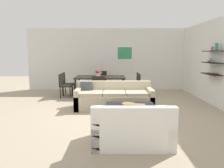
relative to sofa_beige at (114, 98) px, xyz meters
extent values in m
plane|color=tan|center=(0.12, -0.34, -0.29)|extent=(18.00, 18.00, 0.00)
cube|color=silver|center=(0.42, 3.19, 1.06)|extent=(8.40, 0.06, 2.70)
cube|color=white|center=(0.51, 3.15, 1.34)|extent=(0.73, 0.02, 0.65)
cube|color=#338C59|center=(0.51, 3.13, 1.34)|extent=(0.62, 0.01, 0.52)
cube|color=silver|center=(3.15, 0.26, 1.06)|extent=(0.06, 8.20, 2.70)
cube|color=black|center=(2.98, 0.22, 1.41)|extent=(0.28, 0.90, 0.02)
cube|color=black|center=(2.98, 0.22, 1.06)|extent=(0.28, 0.90, 0.02)
cube|color=black|center=(2.98, 0.22, 0.71)|extent=(0.28, 0.90, 0.02)
cylinder|color=teal|center=(2.98, 0.02, 1.53)|extent=(0.10, 0.10, 0.22)
sphere|color=silver|center=(2.98, 0.40, 1.14)|extent=(0.14, 0.14, 0.14)
cylinder|color=#D85933|center=(2.98, 0.27, 1.48)|extent=(0.07, 0.07, 0.12)
cube|color=#4C1E19|center=(2.98, 0.07, 0.74)|extent=(0.20, 0.28, 0.03)
cube|color=beige|center=(0.01, -0.04, -0.08)|extent=(2.27, 0.90, 0.42)
cube|color=beige|center=(0.01, 0.33, 0.31)|extent=(2.27, 0.16, 0.36)
cube|color=beige|center=(-1.06, -0.04, 0.01)|extent=(0.14, 0.90, 0.60)
cube|color=beige|center=(1.08, -0.04, 0.01)|extent=(0.14, 0.90, 0.60)
cube|color=beige|center=(-0.65, -0.08, 0.18)|extent=(0.64, 0.70, 0.10)
cube|color=beige|center=(0.01, -0.08, 0.18)|extent=(0.64, 0.70, 0.10)
cube|color=beige|center=(0.67, -0.08, 0.18)|extent=(0.64, 0.70, 0.10)
cube|color=#4C4C56|center=(-0.83, 0.15, 0.31)|extent=(0.37, 0.14, 0.36)
cube|color=white|center=(0.31, -2.49, -0.08)|extent=(1.41, 0.90, 0.42)
cube|color=white|center=(0.31, -2.86, 0.31)|extent=(1.41, 0.16, 0.36)
cube|color=white|center=(0.94, -2.49, 0.01)|extent=(0.14, 0.90, 0.60)
cube|color=white|center=(-0.33, -2.49, 0.01)|extent=(0.14, 0.90, 0.60)
cube|color=white|center=(0.59, -2.45, 0.18)|extent=(0.54, 0.70, 0.10)
cube|color=white|center=(0.02, -2.45, 0.18)|extent=(0.54, 0.70, 0.10)
cube|color=#99724C|center=(0.33, -2.68, 0.31)|extent=(0.37, 0.17, 0.36)
cube|color=black|center=(0.40, -1.26, -0.10)|extent=(1.19, 0.96, 0.38)
cylinder|color=#99844C|center=(0.34, -1.31, 0.13)|extent=(0.31, 0.31, 0.08)
torus|color=#99844C|center=(0.34, -1.31, 0.17)|extent=(0.32, 0.32, 0.02)
cube|color=black|center=(-0.50, 1.76, 0.44)|extent=(1.87, 1.02, 0.04)
cylinder|color=black|center=(-1.38, 1.31, 0.06)|extent=(0.06, 0.06, 0.71)
cylinder|color=black|center=(0.37, 1.31, 0.06)|extent=(0.06, 0.06, 0.71)
cylinder|color=black|center=(-1.38, 2.21, 0.06)|extent=(0.06, 0.06, 0.71)
cylinder|color=black|center=(0.37, 2.21, 0.06)|extent=(0.06, 0.06, 0.71)
cube|color=black|center=(-1.76, 1.99, 0.14)|extent=(0.44, 0.44, 0.04)
cube|color=black|center=(-1.96, 1.99, 0.37)|extent=(0.04, 0.44, 0.43)
cylinder|color=black|center=(-1.58, 1.81, -0.09)|extent=(0.04, 0.04, 0.41)
cylinder|color=black|center=(-1.58, 2.17, -0.09)|extent=(0.04, 0.04, 0.41)
cylinder|color=black|center=(-1.94, 1.81, -0.09)|extent=(0.04, 0.04, 0.41)
cylinder|color=black|center=(-1.94, 2.17, -0.09)|extent=(0.04, 0.04, 0.41)
cube|color=black|center=(0.75, 1.53, 0.14)|extent=(0.44, 0.44, 0.04)
cube|color=black|center=(0.95, 1.53, 0.37)|extent=(0.04, 0.44, 0.43)
cylinder|color=black|center=(0.57, 1.71, -0.09)|extent=(0.04, 0.04, 0.41)
cylinder|color=black|center=(0.57, 1.35, -0.09)|extent=(0.04, 0.04, 0.41)
cylinder|color=black|center=(0.93, 1.71, -0.09)|extent=(0.04, 0.04, 0.41)
cylinder|color=black|center=(0.93, 1.35, -0.09)|extent=(0.04, 0.04, 0.41)
cube|color=black|center=(-0.50, 0.93, 0.14)|extent=(0.44, 0.44, 0.04)
cube|color=black|center=(-0.50, 0.73, 0.37)|extent=(0.44, 0.04, 0.43)
cylinder|color=black|center=(-0.32, 1.11, -0.09)|extent=(0.04, 0.04, 0.41)
cylinder|color=black|center=(-0.68, 1.11, -0.09)|extent=(0.04, 0.04, 0.41)
cylinder|color=black|center=(-0.32, 0.75, -0.09)|extent=(0.04, 0.04, 0.41)
cylinder|color=black|center=(-0.68, 0.75, -0.09)|extent=(0.04, 0.04, 0.41)
cube|color=black|center=(-0.50, 2.59, 0.14)|extent=(0.44, 0.44, 0.04)
cube|color=black|center=(-0.50, 2.79, 0.37)|extent=(0.44, 0.04, 0.43)
cylinder|color=black|center=(-0.68, 2.41, -0.09)|extent=(0.04, 0.04, 0.41)
cylinder|color=black|center=(-0.32, 2.41, -0.09)|extent=(0.04, 0.04, 0.41)
cylinder|color=black|center=(-0.68, 2.77, -0.09)|extent=(0.04, 0.04, 0.41)
cylinder|color=black|center=(-0.32, 2.77, -0.09)|extent=(0.04, 0.04, 0.41)
cube|color=black|center=(0.75, 1.99, 0.14)|extent=(0.44, 0.44, 0.04)
cube|color=black|center=(0.95, 1.99, 0.37)|extent=(0.04, 0.44, 0.43)
cylinder|color=black|center=(0.57, 2.17, -0.09)|extent=(0.04, 0.04, 0.41)
cylinder|color=black|center=(0.57, 1.81, -0.09)|extent=(0.04, 0.04, 0.41)
cylinder|color=black|center=(0.93, 2.17, -0.09)|extent=(0.04, 0.04, 0.41)
cylinder|color=black|center=(0.93, 1.81, -0.09)|extent=(0.04, 0.04, 0.41)
cube|color=black|center=(-1.76, 1.53, 0.14)|extent=(0.44, 0.44, 0.04)
cube|color=black|center=(-1.96, 1.53, 0.37)|extent=(0.04, 0.44, 0.43)
cylinder|color=black|center=(-1.58, 1.35, -0.09)|extent=(0.04, 0.04, 0.41)
cylinder|color=black|center=(-1.58, 1.71, -0.09)|extent=(0.04, 0.04, 0.41)
cylinder|color=black|center=(-1.94, 1.35, -0.09)|extent=(0.04, 0.04, 0.41)
cylinder|color=black|center=(-1.94, 1.71, -0.09)|extent=(0.04, 0.04, 0.41)
cylinder|color=silver|center=(0.19, 1.64, 0.46)|extent=(0.06, 0.06, 0.01)
cylinder|color=silver|center=(0.19, 1.64, 0.50)|extent=(0.01, 0.01, 0.08)
cylinder|color=silver|center=(0.19, 1.64, 0.58)|extent=(0.07, 0.07, 0.07)
cylinder|color=silver|center=(-0.50, 1.31, 0.46)|extent=(0.06, 0.06, 0.01)
cylinder|color=silver|center=(-0.50, 1.31, 0.51)|extent=(0.01, 0.01, 0.09)
cylinder|color=silver|center=(-0.50, 1.31, 0.59)|extent=(0.06, 0.06, 0.08)
cylinder|color=silver|center=(-0.50, 2.21, 0.46)|extent=(0.06, 0.06, 0.01)
cylinder|color=silver|center=(-0.50, 2.21, 0.50)|extent=(0.01, 0.01, 0.07)
cylinder|color=silver|center=(-0.50, 2.21, 0.57)|extent=(0.08, 0.08, 0.08)
cylinder|color=silver|center=(-0.60, 1.71, 0.53)|extent=(0.12, 0.12, 0.13)
sphere|color=red|center=(-0.60, 1.71, 0.65)|extent=(0.16, 0.16, 0.16)
camera|label=1|loc=(-0.05, -6.19, 1.36)|focal=33.77mm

